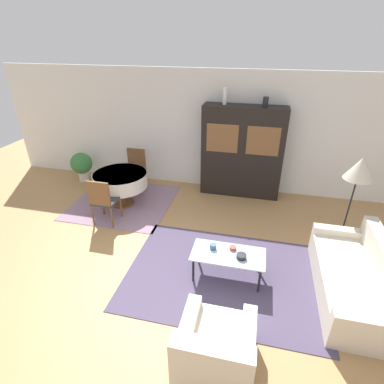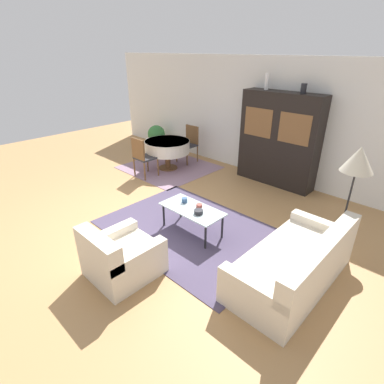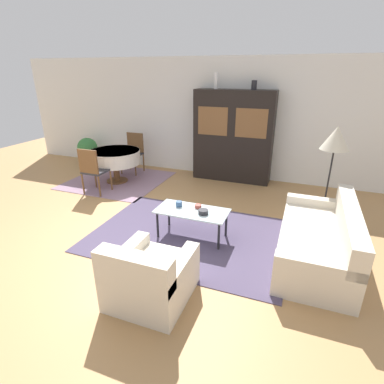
% 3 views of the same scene
% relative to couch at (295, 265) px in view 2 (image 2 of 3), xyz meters
% --- Properties ---
extents(ground_plane, '(14.00, 14.00, 0.00)m').
position_rel_couch_xyz_m(ground_plane, '(-2.77, -0.59, -0.28)').
color(ground_plane, tan).
extents(wall_back, '(10.00, 0.06, 2.70)m').
position_rel_couch_xyz_m(wall_back, '(-2.77, 3.04, 1.07)').
color(wall_back, white).
rests_on(wall_back, ground_plane).
extents(area_rug, '(2.99, 2.13, 0.01)m').
position_rel_couch_xyz_m(area_rug, '(-1.86, -0.03, -0.28)').
color(area_rug, '#4C425B').
rests_on(area_rug, ground_plane).
extents(dining_rug, '(2.10, 2.02, 0.01)m').
position_rel_couch_xyz_m(dining_rug, '(-4.35, 1.73, -0.28)').
color(dining_rug, gray).
rests_on(dining_rug, ground_plane).
extents(couch, '(0.92, 1.94, 0.79)m').
position_rel_couch_xyz_m(couch, '(0.00, 0.00, 0.00)').
color(couch, beige).
rests_on(couch, ground_plane).
extents(armchair, '(0.82, 0.88, 0.76)m').
position_rel_couch_xyz_m(armchair, '(-1.77, -1.49, 0.00)').
color(armchair, beige).
rests_on(armchair, ground_plane).
extents(coffee_table, '(1.09, 0.53, 0.44)m').
position_rel_couch_xyz_m(coffee_table, '(-1.81, -0.05, 0.13)').
color(coffee_table, black).
rests_on(coffee_table, area_rug).
extents(display_cabinet, '(1.76, 0.45, 2.02)m').
position_rel_couch_xyz_m(display_cabinet, '(-1.89, 2.77, 0.73)').
color(display_cabinet, black).
rests_on(display_cabinet, ground_plane).
extents(dining_table, '(1.13, 1.13, 0.73)m').
position_rel_couch_xyz_m(dining_table, '(-4.32, 1.66, 0.30)').
color(dining_table, brown).
rests_on(dining_table, dining_rug).
extents(dining_chair_near, '(0.44, 0.44, 0.96)m').
position_rel_couch_xyz_m(dining_chair_near, '(-4.32, 0.87, 0.27)').
color(dining_chair_near, brown).
rests_on(dining_chair_near, dining_rug).
extents(dining_chair_far, '(0.44, 0.44, 0.96)m').
position_rel_couch_xyz_m(dining_chair_far, '(-4.32, 2.45, 0.27)').
color(dining_chair_far, brown).
rests_on(dining_chair_far, dining_rug).
extents(floor_lamp, '(0.45, 0.45, 1.59)m').
position_rel_couch_xyz_m(floor_lamp, '(0.09, 1.39, 1.08)').
color(floor_lamp, black).
rests_on(floor_lamp, ground_plane).
extents(cup, '(0.10, 0.10, 0.08)m').
position_rel_couch_xyz_m(cup, '(-2.05, 0.02, 0.21)').
color(cup, '#33517A').
rests_on(cup, coffee_table).
extents(bowl, '(0.14, 0.14, 0.07)m').
position_rel_couch_xyz_m(bowl, '(-1.62, -0.10, 0.20)').
color(bowl, '#232328').
rests_on(bowl, coffee_table).
extents(bowl_small, '(0.10, 0.10, 0.05)m').
position_rel_couch_xyz_m(bowl_small, '(-1.76, 0.07, 0.20)').
color(bowl_small, '#9E4238').
rests_on(bowl_small, coffee_table).
extents(vase_tall, '(0.08, 0.08, 0.33)m').
position_rel_couch_xyz_m(vase_tall, '(-2.33, 2.78, 1.91)').
color(vase_tall, white).
rests_on(vase_tall, display_cabinet).
extents(vase_short, '(0.11, 0.11, 0.19)m').
position_rel_couch_xyz_m(vase_short, '(-1.50, 2.78, 1.84)').
color(vase_short, '#232328').
rests_on(vase_short, display_cabinet).
extents(potted_plant, '(0.52, 0.52, 0.74)m').
position_rel_couch_xyz_m(potted_plant, '(-5.80, 2.53, 0.16)').
color(potted_plant, beige).
rests_on(potted_plant, ground_plane).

